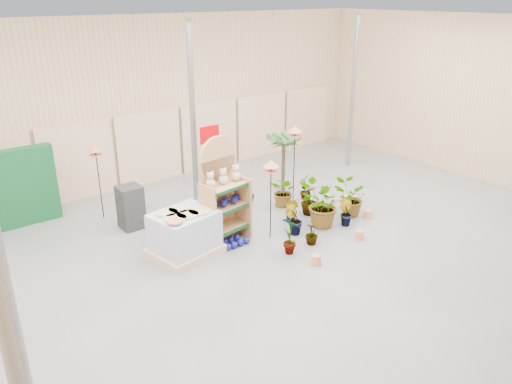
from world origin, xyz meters
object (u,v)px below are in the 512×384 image
potted_plant_2 (322,205)px  pallet_stack (185,234)px  display_shelf (221,194)px  bird_table_front (271,166)px

potted_plant_2 → pallet_stack: bearing=165.7°
display_shelf → potted_plant_2: 2.36m
display_shelf → pallet_stack: display_shelf is taller
display_shelf → bird_table_front: size_ratio=1.28×
display_shelf → bird_table_front: display_shelf is taller
bird_table_front → display_shelf: bearing=142.1°
pallet_stack → display_shelf: bearing=-0.2°
display_shelf → bird_table_front: bearing=-45.9°
display_shelf → potted_plant_2: bearing=-32.5°
display_shelf → potted_plant_2: display_shelf is taller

